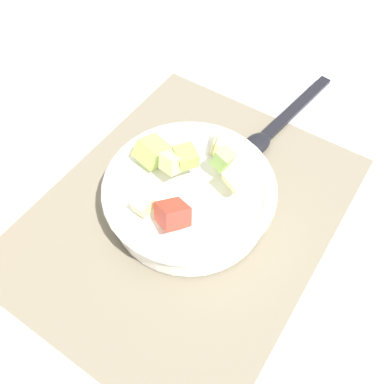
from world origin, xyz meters
TOP-DOWN VIEW (x-y plane):
  - ground_plane at (0.00, 0.00)m, footprint 2.40×2.40m
  - placemat at (0.00, 0.00)m, footprint 0.47×0.37m
  - salad_bowl at (-0.01, 0.00)m, footprint 0.23×0.23m
  - serving_spoon at (-0.21, 0.03)m, footprint 0.24×0.06m

SIDE VIEW (x-z plane):
  - ground_plane at x=0.00m, z-range 0.00..0.00m
  - placemat at x=0.00m, z-range 0.00..0.01m
  - serving_spoon at x=-0.21m, z-range 0.00..0.02m
  - salad_bowl at x=-0.01m, z-range -0.01..0.09m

